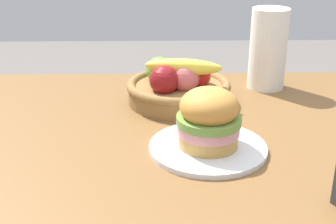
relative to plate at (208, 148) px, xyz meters
The scene contains 5 objects.
dining_table 0.21m from the plate, 142.28° to the left, with size 1.40×0.90×0.75m.
plate is the anchor object (origin of this frame).
sandwich 0.07m from the plate, 153.43° to the left, with size 0.14×0.14×0.13m.
fruit_basket 0.30m from the plate, 100.19° to the left, with size 0.29×0.29×0.14m.
paper_towel_roll 0.48m from the plate, 62.33° to the left, with size 0.11×0.11×0.24m, color white.
Camera 1 is at (0.04, -1.02, 1.22)m, focal length 48.92 mm.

